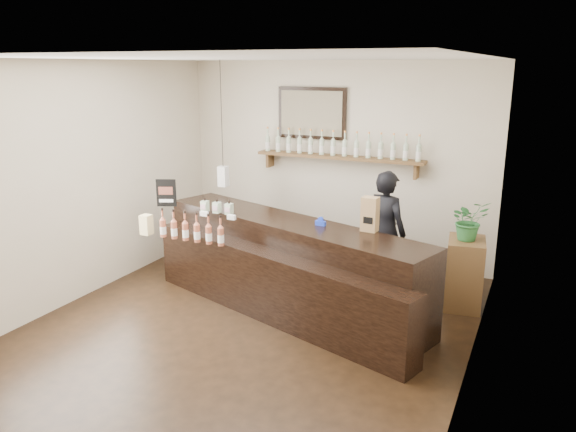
{
  "coord_description": "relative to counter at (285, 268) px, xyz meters",
  "views": [
    {
      "loc": [
        2.71,
        -4.92,
        2.73
      ],
      "look_at": [
        0.1,
        0.7,
        1.06
      ],
      "focal_mm": 35.0,
      "sensor_mm": 36.0,
      "label": 1
    }
  ],
  "objects": [
    {
      "name": "room_shell",
      "position": [
        -0.12,
        -0.57,
        1.23
      ],
      "size": [
        5.0,
        5.0,
        5.0
      ],
      "color": "beige",
      "rests_on": "ground"
    },
    {
      "name": "paper_bag",
      "position": [
        0.95,
        0.12,
        0.72
      ],
      "size": [
        0.18,
        0.14,
        0.37
      ],
      "color": "olive",
      "rests_on": "counter"
    },
    {
      "name": "potted_plant",
      "position": [
        1.88,
        0.89,
        0.57
      ],
      "size": [
        0.55,
        0.54,
        0.46
      ],
      "primitive_type": "imported",
      "rotation": [
        0.0,
        0.0,
        0.63
      ],
      "color": "#2D7135",
      "rests_on": "side_cabinet"
    },
    {
      "name": "tape_dispenser",
      "position": [
        0.4,
        0.1,
        0.57
      ],
      "size": [
        0.12,
        0.05,
        0.1
      ],
      "color": "#1C37C4",
      "rests_on": "counter"
    },
    {
      "name": "back_wall_decor",
      "position": [
        -0.26,
        1.81,
        1.28
      ],
      "size": [
        2.66,
        0.96,
        1.69
      ],
      "color": "brown",
      "rests_on": "ground"
    },
    {
      "name": "side_cabinet",
      "position": [
        1.88,
        0.89,
        -0.07
      ],
      "size": [
        0.47,
        0.61,
        0.81
      ],
      "color": "brown",
      "rests_on": "ground"
    },
    {
      "name": "ground",
      "position": [
        -0.12,
        -0.57,
        -0.47
      ],
      "size": [
        5.0,
        5.0,
        0.0
      ],
      "primitive_type": "plane",
      "color": "black",
      "rests_on": "ground"
    },
    {
      "name": "promo_sign",
      "position": [
        -1.69,
        0.1,
        0.71
      ],
      "size": [
        0.24,
        0.12,
        0.35
      ],
      "color": "black",
      "rests_on": "counter"
    },
    {
      "name": "shopkeeper",
      "position": [
        0.91,
        0.98,
        0.39
      ],
      "size": [
        0.73,
        0.6,
        1.72
      ],
      "primitive_type": "imported",
      "rotation": [
        0.0,
        0.0,
        2.8
      ],
      "color": "black",
      "rests_on": "ground"
    },
    {
      "name": "counter",
      "position": [
        0.0,
        0.0,
        0.0
      ],
      "size": [
        3.63,
        2.05,
        1.18
      ],
      "color": "black",
      "rests_on": "ground"
    }
  ]
}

